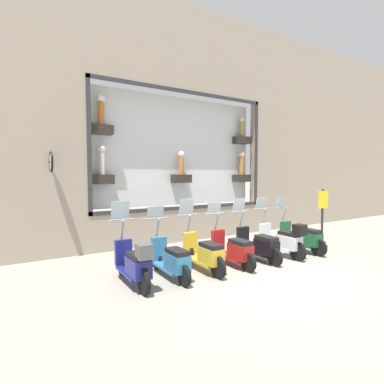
{
  "coord_description": "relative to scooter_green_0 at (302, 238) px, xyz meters",
  "views": [
    {
      "loc": [
        -5.37,
        5.05,
        2.3
      ],
      "look_at": [
        1.88,
        0.68,
        1.79
      ],
      "focal_mm": 28.0,
      "sensor_mm": 36.0,
      "label": 1
    }
  ],
  "objects": [
    {
      "name": "ground_plane",
      "position": [
        -0.43,
        2.25,
        -0.42
      ],
      "size": [
        120.0,
        120.0,
        0.0
      ],
      "primitive_type": "plane",
      "color": "gray"
    },
    {
      "name": "scooter_navy_6",
      "position": [
        -0.05,
        5.22,
        0.06
      ],
      "size": [
        1.8,
        0.61,
        1.69
      ],
      "color": "black",
      "rests_on": "ground_plane"
    },
    {
      "name": "scooter_teal_5",
      "position": [
        -0.0,
        4.35,
        -0.01
      ],
      "size": [
        1.79,
        0.61,
        1.53
      ],
      "color": "black",
      "rests_on": "ground_plane"
    },
    {
      "name": "scooter_green_0",
      "position": [
        0.0,
        0.0,
        0.0
      ],
      "size": [
        1.8,
        0.61,
        1.54
      ],
      "color": "black",
      "rests_on": "ground_plane"
    },
    {
      "name": "scooter_white_1",
      "position": [
        -0.06,
        0.87,
        0.05
      ],
      "size": [
        1.8,
        0.6,
        1.59
      ],
      "color": "black",
      "rests_on": "ground_plane"
    },
    {
      "name": "shop_sign_post",
      "position": [
        0.16,
        -1.14,
        0.57
      ],
      "size": [
        0.36,
        0.45,
        1.82
      ],
      "color": "#232326",
      "rests_on": "ground_plane"
    },
    {
      "name": "scooter_red_3",
      "position": [
        -0.0,
        2.61,
        -0.01
      ],
      "size": [
        1.79,
        0.6,
        1.55
      ],
      "color": "black",
      "rests_on": "ground_plane"
    },
    {
      "name": "building_facade",
      "position": [
        3.18,
        2.25,
        3.62
      ],
      "size": [
        1.19,
        36.0,
        7.95
      ],
      "color": "gray",
      "rests_on": "ground_plane"
    },
    {
      "name": "scooter_black_2",
      "position": [
        -0.0,
        1.74,
        -0.01
      ],
      "size": [
        1.79,
        0.6,
        1.6
      ],
      "color": "black",
      "rests_on": "ground_plane"
    },
    {
      "name": "scooter_yellow_4",
      "position": [
        0.01,
        3.48,
        0.01
      ],
      "size": [
        1.8,
        0.6,
        1.67
      ],
      "color": "black",
      "rests_on": "ground_plane"
    }
  ]
}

